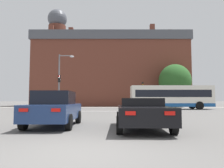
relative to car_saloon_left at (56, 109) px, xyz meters
The scene contains 12 objects.
ground_plane 5.29m from the car_saloon_left, 69.27° to the right, with size 400.00×400.00×0.00m, color #605E5B.
stop_line_strip 13.47m from the car_saloon_left, 82.08° to the left, with size 8.33×0.30×0.01m, color silver.
far_pavement 25.70m from the car_saloon_left, 85.86° to the left, with size 69.25×2.50×0.01m, color #A09B91.
brick_civic_building 36.33m from the car_saloon_left, 86.56° to the left, with size 29.94×13.54×20.55m.
car_saloon_left is the anchor object (origin of this frame).
car_roadster_right 3.94m from the car_saloon_left, 13.45° to the right, with size 2.17×4.61×1.26m.
bus_crossing_lead 20.78m from the car_saloon_left, 60.73° to the left, with size 10.23×2.75×2.99m.
traffic_light_near_left 14.55m from the car_saloon_left, 102.97° to the left, with size 0.26×0.31×3.94m.
traffic_light_far_right 26.32m from the car_saloon_left, 73.27° to the left, with size 0.26×0.31×4.08m.
street_lamp_junction 16.04m from the car_saloon_left, 102.03° to the left, with size 1.80×0.36×6.52m.
pedestrian_waiting 26.23m from the car_saloon_left, 107.39° to the left, with size 0.39×0.46×1.58m.
tree_by_building 30.06m from the car_saloon_left, 63.70° to the left, with size 5.42×5.42×7.23m.
Camera 1 is at (0.75, -5.02, 1.19)m, focal length 35.00 mm.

